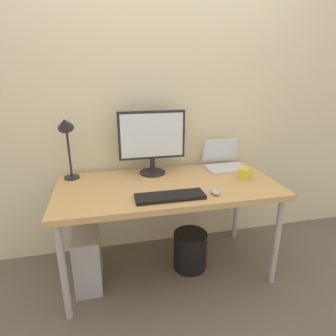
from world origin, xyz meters
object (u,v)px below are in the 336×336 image
Objects in this scene: desk at (168,191)px; laptop at (224,161)px; wastebasket at (190,250)px; monitor at (152,139)px; keyboard at (170,196)px; mouse at (215,192)px; computer_tower at (88,257)px; desk_lamp at (66,134)px; coffee_mug at (244,174)px.

laptop reaches higher than desk.
desk is 5.17× the size of wastebasket.
monitor is 0.92m from wastebasket.
mouse reaches higher than keyboard.
monitor is 1.58× the size of laptop.
wastebasket is (0.77, -0.00, -0.06)m from computer_tower.
laptop is 3.56× the size of mouse.
computer_tower reaches higher than wastebasket.
desk_lamp is at bearing 163.34° from wastebasket.
computer_tower is (-0.59, -0.01, -0.46)m from desk.
desk is at bearing 137.42° from mouse.
computer_tower is at bearing 158.10° from keyboard.
desk is 13.21× the size of coffee_mug.
desk_lamp is at bearing 152.78° from mouse.
computer_tower is (0.08, -0.25, -0.86)m from desk_lamp.
laptop reaches higher than computer_tower.
coffee_mug is at bearing -3.47° from wastebasket.
computer_tower is 0.77m from wastebasket.
desk is 4.84× the size of laptop.
keyboard is at bearing -86.64° from monitor.
monitor reaches higher than coffee_mug.
desk is at bearing 80.20° from keyboard.
mouse is at bearing -42.58° from desk.
keyboard is at bearing -139.38° from laptop.
laptop is at bearing 13.46° from computer_tower.
monitor is at bearing 93.36° from keyboard.
desk_lamp reaches higher than laptop.
computer_tower is at bearing -154.47° from monitor.
desk_lamp is 1.61× the size of wastebasket.
laptop is 0.77m from wastebasket.
wastebasket is at bearing 45.75° from keyboard.
desk is 0.82m from desk_lamp.
laptop is 0.76m from keyboard.
monitor is 1.15× the size of keyboard.
desk is at bearing 176.36° from coffee_mug.
laptop reaches higher than mouse.
desk_lamp reaches higher than computer_tower.
coffee_mug is 1.29m from computer_tower.
keyboard is 1.05× the size of computer_tower.
coffee_mug is (0.56, -0.04, 0.10)m from desk.
mouse is at bearing -55.65° from monitor.
mouse is 1.03m from computer_tower.
keyboard is 0.80m from computer_tower.
desk_lamp is 0.90m from computer_tower.
coffee_mug is (0.30, 0.20, 0.03)m from mouse.
computer_tower is at bearing -178.99° from desk.
coffee_mug reaches higher than desk.
coffee_mug reaches higher than wastebasket.
laptop is 1.29m from computer_tower.
laptop is at bearing 1.79° from monitor.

